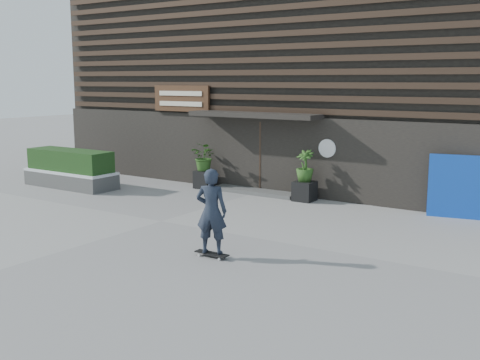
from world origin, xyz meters
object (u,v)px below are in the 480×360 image
Objects in this scene: planter_pot_right at (305,191)px; skateboarder at (211,211)px; raised_bed at (71,180)px; planter_pot_left at (205,179)px; blue_tarp at (464,187)px.

planter_pot_right is 6.31m from skateboarder.
skateboarder is (1.05, -6.18, 0.68)m from planter_pot_right.
planter_pot_left is at bearing 30.57° from raised_bed.
blue_tarp reaches higher than raised_bed.
blue_tarp is (8.35, 0.30, 0.55)m from planter_pot_left.
planter_pot_right is at bearing 99.68° from skateboarder.
skateboarder is at bearing -80.32° from planter_pot_right.
planter_pot_left is 0.17× the size of raised_bed.
planter_pot_left is 8.38m from blue_tarp.
planter_pot_right is 8.16m from raised_bed.
planter_pot_left is 0.33× the size of blue_tarp.
skateboarder reaches higher than blue_tarp.
planter_pot_left reaches higher than raised_bed.
planter_pot_right is 0.33× the size of blue_tarp.
planter_pot_left is 1.00× the size of planter_pot_right.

